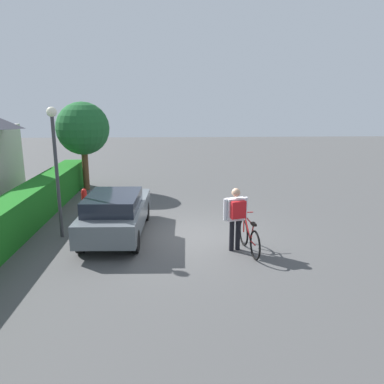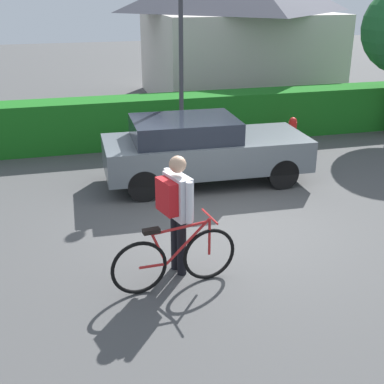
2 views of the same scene
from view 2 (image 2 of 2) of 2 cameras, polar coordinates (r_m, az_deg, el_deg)
name	(u,v)px [view 2 (image 2 of 2)]	position (r m, az deg, el deg)	size (l,w,h in m)	color
ground_plane	(227,224)	(8.80, 3.91, -3.59)	(60.00, 60.00, 0.00)	#494949
hedge_row	(165,120)	(13.19, -2.99, 8.00)	(14.47, 0.90, 1.20)	#19671A
house_distant	(236,28)	(18.40, 4.90, 17.63)	(5.95, 5.79, 4.69)	beige
parked_car_near	(201,148)	(10.41, 1.05, 4.84)	(4.12, 1.73, 1.35)	slate
bicycle	(175,259)	(6.90, -1.87, -7.39)	(1.74, 0.50, 0.96)	black
person_rider	(176,204)	(6.95, -1.79, -1.30)	(0.45, 0.66, 1.72)	black
street_lamp	(181,49)	(11.58, -1.22, 15.50)	(0.28, 0.28, 3.77)	#38383D
fire_hydrant	(292,133)	(12.85, 10.99, 6.38)	(0.20, 0.20, 0.81)	red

